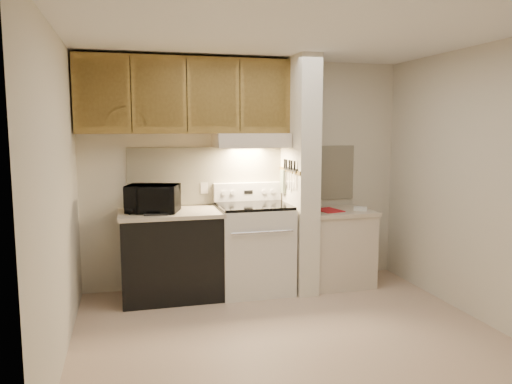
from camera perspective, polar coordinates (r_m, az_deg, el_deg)
name	(u,v)px	position (r m, az deg, el deg)	size (l,w,h in m)	color
floor	(287,332)	(4.49, 3.55, -15.71)	(3.60, 3.60, 0.00)	#C5A990
ceiling	(289,35)	(4.20, 3.83, 17.49)	(3.60, 3.60, 0.00)	white
wall_back	(246,173)	(5.60, -1.13, 2.15)	(3.60, 0.02, 2.50)	beige
wall_left	(58,197)	(3.99, -21.69, -0.52)	(0.02, 3.00, 2.50)	beige
wall_right	(473,183)	(5.03, 23.56, 0.93)	(0.02, 3.00, 2.50)	beige
backsplash	(246,175)	(5.59, -1.10, 1.99)	(2.60, 0.02, 0.63)	#F8EDC8
range_body	(254,249)	(5.40, -0.25, -6.55)	(0.76, 0.65, 0.92)	silver
oven_window	(262,253)	(5.10, 0.64, -6.95)	(0.50, 0.01, 0.30)	black
oven_handle	(263,232)	(5.01, 0.76, -4.61)	(0.02, 0.02, 0.65)	silver
cooktop	(254,206)	(5.31, -0.26, -1.57)	(0.74, 0.64, 0.03)	black
range_backguard	(247,192)	(5.57, -0.98, 0.05)	(0.76, 0.08, 0.20)	silver
range_display	(248,192)	(5.52, -0.88, -0.01)	(0.10, 0.01, 0.04)	black
range_knob_left_outer	(224,193)	(5.46, -3.73, -0.11)	(0.05, 0.05, 0.02)	silver
range_knob_left_inner	(233,193)	(5.48, -2.70, -0.07)	(0.05, 0.05, 0.02)	silver
range_knob_right_inner	(264,192)	(5.57, 0.93, 0.05)	(0.05, 0.05, 0.02)	silver
range_knob_right_outer	(273,191)	(5.59, 1.91, 0.08)	(0.05, 0.05, 0.02)	silver
dishwasher_front	(171,256)	(5.28, -9.65, -7.28)	(1.00, 0.63, 0.87)	black
left_countertop	(170,213)	(5.18, -9.76, -2.40)	(1.04, 0.67, 0.04)	beige
spoon_rest	(156,215)	(4.97, -11.39, -2.54)	(0.23, 0.07, 0.02)	black
teal_jar	(135,204)	(5.37, -13.71, -1.38)	(0.09, 0.09, 0.10)	#275F57
outlet	(204,188)	(5.50, -5.94, 0.45)	(0.08, 0.01, 0.12)	beige
microwave	(153,199)	(5.13, -11.71, -0.74)	(0.51, 0.34, 0.28)	black
partition_pillar	(300,175)	(5.41, 5.00, 1.94)	(0.22, 0.70, 2.50)	silver
pillar_trim	(289,171)	(5.37, 3.84, 2.44)	(0.01, 0.70, 0.04)	olive
knife_strip	(290,169)	(5.32, 3.95, 2.61)	(0.02, 0.42, 0.04)	black
knife_blade_a	(294,180)	(5.17, 4.37, 1.36)	(0.01, 0.04, 0.16)	silver
knife_handle_a	(295,166)	(5.15, 4.43, 3.01)	(0.02, 0.02, 0.10)	black
knife_blade_b	(291,180)	(5.26, 4.06, 1.35)	(0.01, 0.04, 0.18)	silver
knife_handle_b	(292,165)	(5.24, 4.08, 3.09)	(0.02, 0.02, 0.10)	black
knife_blade_c	(289,180)	(5.33, 3.82, 1.32)	(0.01, 0.04, 0.20)	silver
knife_handle_c	(289,165)	(5.31, 3.83, 3.14)	(0.02, 0.02, 0.10)	black
knife_blade_d	(287,178)	(5.39, 3.58, 1.61)	(0.01, 0.04, 0.16)	silver
knife_handle_d	(287,164)	(5.40, 3.51, 3.22)	(0.02, 0.02, 0.10)	black
knife_blade_e	(285,178)	(5.46, 3.33, 1.58)	(0.01, 0.04, 0.18)	silver
knife_handle_e	(285,163)	(5.47, 3.28, 3.27)	(0.02, 0.02, 0.10)	black
oven_mitt	(283,181)	(5.54, 3.11, 1.22)	(0.03, 0.11, 0.25)	slate
right_cab_base	(337,249)	(5.72, 9.27, -6.42)	(0.70, 0.60, 0.81)	beige
right_countertop	(338,212)	(5.64, 9.36, -2.22)	(0.74, 0.64, 0.04)	beige
red_folder	(329,210)	(5.56, 8.30, -2.07)	(0.23, 0.31, 0.01)	red
white_box	(360,209)	(5.63, 11.83, -1.88)	(0.14, 0.10, 0.04)	white
range_hood	(251,140)	(5.37, -0.59, 5.93)	(0.78, 0.44, 0.15)	beige
hood_lip	(256,145)	(5.16, -0.03, 5.37)	(0.78, 0.04, 0.06)	beige
upper_cabinets	(185,96)	(5.29, -8.12, 10.82)	(2.18, 0.33, 0.77)	olive
cab_door_a	(102,94)	(5.10, -17.23, 10.70)	(0.46, 0.01, 0.63)	olive
cab_gap_a	(131,94)	(5.10, -14.11, 10.81)	(0.01, 0.01, 0.73)	black
cab_door_b	(159,94)	(5.11, -11.00, 10.88)	(0.46, 0.01, 0.63)	olive
cab_gap_b	(187,95)	(5.13, -7.91, 10.93)	(0.01, 0.01, 0.73)	black
cab_door_c	(214,95)	(5.17, -4.86, 10.95)	(0.46, 0.01, 0.63)	olive
cab_gap_c	(240,96)	(5.23, -1.86, 10.93)	(0.01, 0.01, 0.73)	black
cab_door_d	(265,96)	(5.29, 1.07, 10.89)	(0.46, 0.01, 0.63)	olive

